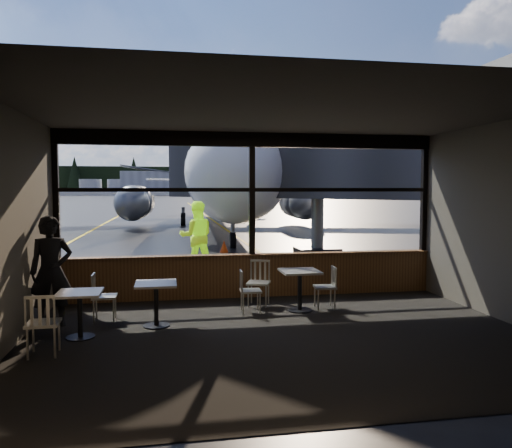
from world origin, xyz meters
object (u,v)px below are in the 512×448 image
object	(u,v)px
airliner	(218,140)
cone_nose	(224,246)
ground_crew	(196,236)
cafe_table_near	(300,291)
cafe_table_mid	(156,305)
chair_near_n	(259,283)
jet_bridge	(331,189)
passenger	(51,271)
chair_near_e	(325,287)
chair_left_s	(43,324)
chair_mid_w	(105,297)
chair_near_w	(251,291)
cafe_table_left	(80,315)

from	to	relation	value
airliner	cone_nose	bearing A→B (deg)	-91.90
ground_crew	cafe_table_near	bearing A→B (deg)	106.34
cafe_table_mid	chair_near_n	distance (m)	2.28
jet_bridge	passenger	distance (m)	10.35
passenger	ground_crew	bearing A→B (deg)	47.67
chair_near_e	chair_left_s	size ratio (longest dim) A/B	0.92
chair_mid_w	passenger	world-z (taller)	passenger
chair_left_s	cone_nose	size ratio (longest dim) A/B	2.02
cafe_table_near	chair_near_w	xyz separation A→B (m)	(-0.94, 0.05, 0.01)
chair_mid_w	ground_crew	xyz separation A→B (m)	(1.89, 5.13, 0.56)
cafe_table_left	chair_mid_w	world-z (taller)	chair_mid_w
cafe_table_left	chair_near_w	bearing A→B (deg)	21.50
airliner	chair_near_e	xyz separation A→B (m)	(-0.16, -22.04, -4.94)
cafe_table_left	chair_near_n	distance (m)	3.51
chair_near_n	chair_left_s	bearing A→B (deg)	54.28
ground_crew	cone_nose	size ratio (longest dim) A/B	4.46
chair_near_n	passenger	bearing A→B (deg)	32.57
jet_bridge	chair_left_s	world-z (taller)	jet_bridge
airliner	cafe_table_mid	bearing A→B (deg)	-95.34
cafe_table_left	chair_near_n	xyz separation A→B (m)	(3.11, 1.63, 0.09)
airliner	chair_left_s	bearing A→B (deg)	-98.42
cafe_table_near	chair_left_s	xyz separation A→B (m)	(-4.16, -1.85, 0.06)
cafe_table_near	chair_left_s	size ratio (longest dim) A/B	0.87
cafe_table_near	chair_near_n	size ratio (longest dim) A/B	0.86
cafe_table_left	chair_left_s	world-z (taller)	chair_left_s
jet_bridge	chair_near_n	size ratio (longest dim) A/B	11.78
chair_near_w	chair_mid_w	xyz separation A→B (m)	(-2.62, -0.15, 0.02)
chair_near_w	jet_bridge	bearing A→B (deg)	152.58
passenger	cone_nose	xyz separation A→B (m)	(3.94, 9.34, -0.71)
chair_near_n	ground_crew	size ratio (longest dim) A/B	0.46
cafe_table_mid	cafe_table_left	size ratio (longest dim) A/B	1.02
airliner	chair_left_s	world-z (taller)	airliner
chair_mid_w	chair_near_e	bearing A→B (deg)	92.61
ground_crew	cafe_table_mid	bearing A→B (deg)	78.04
cafe_table_left	passenger	world-z (taller)	passenger
chair_left_s	cone_nose	xyz separation A→B (m)	(3.72, 10.89, -0.23)
cafe_table_mid	ground_crew	distance (m)	5.76
jet_bridge	chair_mid_w	distance (m)	9.73
chair_near_e	chair_left_s	xyz separation A→B (m)	(-4.69, -1.96, 0.03)
chair_near_w	chair_mid_w	world-z (taller)	chair_mid_w
passenger	chair_near_e	bearing A→B (deg)	-10.42
passenger	cone_nose	size ratio (longest dim) A/B	4.22
airliner	cafe_table_mid	size ratio (longest dim) A/B	46.77
jet_bridge	cafe_table_near	size ratio (longest dim) A/B	13.62
chair_near_n	chair_mid_w	distance (m)	2.93
cafe_table_near	chair_mid_w	bearing A→B (deg)	-178.30
chair_mid_w	cone_nose	world-z (taller)	chair_mid_w
cafe_table_near	passenger	xyz separation A→B (m)	(-4.38, -0.30, 0.55)
airliner	chair_mid_w	size ratio (longest dim) A/B	41.03
chair_near_e	cafe_table_left	bearing A→B (deg)	109.91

